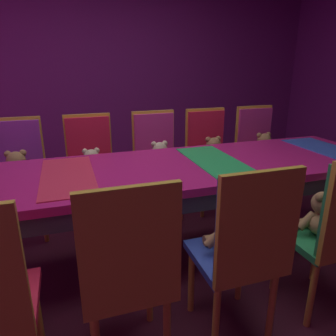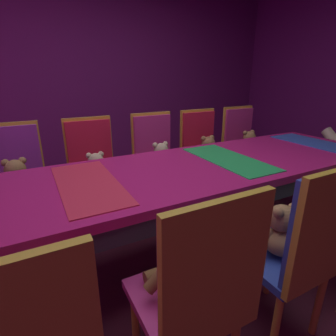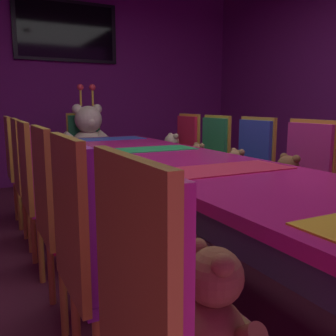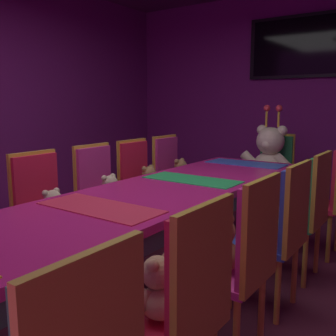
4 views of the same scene
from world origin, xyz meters
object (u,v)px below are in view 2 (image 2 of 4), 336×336
object	(u,v)px
chair_left_1	(17,173)
teddy_left_1	(17,181)
teddy_left_3	(161,159)
teddy_left_4	(208,152)
teddy_left_2	(97,170)
chair_left_3	(155,153)
chair_right_3	(305,244)
chair_right_2	(201,288)
chair_left_5	(240,141)
teddy_right_3	(279,232)
teddy_right_2	(181,267)
chair_left_4	(200,147)
banquet_table	(167,182)
teddy_right_1	(21,331)
chair_left_2	(93,163)
teddy_left_5	(249,145)

from	to	relation	value
chair_left_1	teddy_left_1	xyz separation A→B (m)	(0.14, -0.00, -0.01)
teddy_left_3	chair_left_1	bearing A→B (deg)	-96.58
teddy_left_4	teddy_left_2	bearing A→B (deg)	-89.75
teddy_left_2	teddy_left_1	bearing A→B (deg)	-90.18
teddy_left_2	chair_left_3	world-z (taller)	chair_left_3
chair_right_3	chair_right_2	bearing A→B (deg)	89.87
teddy_left_1	chair_right_2	bearing A→B (deg)	21.53
chair_left_3	chair_right_3	size ratio (longest dim) A/B	1.00
teddy_left_2	chair_right_3	xyz separation A→B (m)	(1.51, 0.58, 0.02)
chair_left_5	teddy_right_3	bearing A→B (deg)	-36.53
teddy_right_2	chair_left_4	bearing A→B (deg)	-36.82
teddy_left_2	chair_left_5	size ratio (longest dim) A/B	0.29
banquet_table	teddy_right_3	world-z (taller)	banquet_table
chair_left_1	chair_left_5	world-z (taller)	same
teddy_right_3	teddy_right_1	bearing A→B (deg)	90.48
chair_left_3	chair_left_4	bearing A→B (deg)	89.65
chair_left_2	teddy_right_1	xyz separation A→B (m)	(1.52, -0.57, -0.02)
chair_left_2	teddy_left_3	world-z (taller)	chair_left_2
chair_left_4	teddy_right_3	xyz separation A→B (m)	(1.52, -0.56, -0.02)
chair_right_2	chair_right_3	world-z (taller)	same
chair_left_1	chair_left_4	bearing A→B (deg)	90.08
banquet_table	teddy_left_4	bearing A→B (deg)	129.41
chair_right_2	teddy_right_2	world-z (taller)	chair_right_2
teddy_left_1	chair_left_2	bearing A→B (deg)	103.53
teddy_left_4	chair_left_2	bearing A→B (deg)	-96.83
teddy_right_2	chair_left_1	bearing A→B (deg)	21.53
teddy_right_2	teddy_left_3	bearing A→B (deg)	-23.48
chair_left_3	teddy_right_2	bearing A→B (deg)	-21.47
chair_left_5	chair_right_2	world-z (taller)	same
chair_left_1	chair_left_3	size ratio (longest dim) A/B	1.00
teddy_right_3	teddy_left_1	bearing A→B (deg)	40.44
teddy_left_2	chair_left_5	xyz separation A→B (m)	(-0.16, 1.72, 0.02)
banquet_table	chair_left_5	xyz separation A→B (m)	(-0.85, 1.41, -0.06)
chair_left_1	teddy_right_3	distance (m)	1.91
chair_right_2	chair_right_3	bearing A→B (deg)	-90.13
chair_left_1	teddy_right_2	world-z (taller)	chair_left_1
chair_left_3	chair_left_1	bearing A→B (deg)	-89.73
teddy_left_2	chair_right_2	size ratio (longest dim) A/B	0.29
teddy_left_2	chair_right_2	bearing A→B (deg)	0.47
chair_left_1	teddy_right_1	xyz separation A→B (m)	(1.53, 0.02, -0.02)
teddy_left_1	teddy_left_3	size ratio (longest dim) A/B	1.06
teddy_left_3	teddy_right_2	size ratio (longest dim) A/B	0.94
teddy_right_2	teddy_left_2	bearing A→B (deg)	0.52
teddy_left_2	teddy_left_4	bearing A→B (deg)	90.25
chair_left_1	chair_right_2	world-z (taller)	same
chair_right_3	chair_left_3	bearing A→B (deg)	-0.89
teddy_left_3	chair_left_5	world-z (taller)	chair_left_5
teddy_left_3	chair_right_3	distance (m)	1.52
banquet_table	chair_right_3	xyz separation A→B (m)	(0.83, 0.28, -0.06)
teddy_left_5	teddy_left_3	bearing A→B (deg)	-89.50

